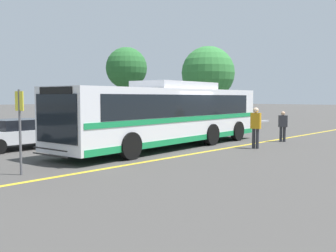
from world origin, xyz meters
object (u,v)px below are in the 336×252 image
object	(u,v)px
pedestrian_0	(256,125)
tree_1	(126,68)
tree_2	(208,73)
bus_stop_sign	(20,121)
pedestrian_1	(283,125)
transit_bus	(168,114)
parked_car_1	(20,133)

from	to	relation	value
pedestrian_0	tree_1	xyz separation A→B (m)	(2.93, 11.74, 3.20)
tree_2	bus_stop_sign	bearing A→B (deg)	-156.05
bus_stop_sign	pedestrian_1	bearing A→B (deg)	-101.21
bus_stop_sign	tree_2	distance (m)	24.56
transit_bus	bus_stop_sign	world-z (taller)	transit_bus
transit_bus	tree_2	world-z (taller)	tree_2
pedestrian_0	bus_stop_sign	world-z (taller)	bus_stop_sign
pedestrian_1	tree_1	size ratio (longest dim) A/B	0.27
pedestrian_0	pedestrian_1	world-z (taller)	pedestrian_0
transit_bus	pedestrian_1	distance (m)	6.18
parked_car_1	pedestrian_0	xyz separation A→B (m)	(6.99, -7.59, 0.36)
transit_bus	parked_car_1	world-z (taller)	transit_bus
pedestrian_1	bus_stop_sign	size ratio (longest dim) A/B	0.62
bus_stop_sign	transit_bus	bearing A→B (deg)	-85.04
tree_1	transit_bus	bearing A→B (deg)	-120.86
parked_car_1	pedestrian_1	distance (m)	12.56
transit_bus	pedestrian_1	size ratio (longest dim) A/B	8.02
transit_bus	parked_car_1	xyz separation A→B (m)	(-4.80, 4.40, -0.83)
transit_bus	bus_stop_sign	xyz separation A→B (m)	(-7.62, -1.20, 0.05)
parked_car_1	bus_stop_sign	distance (m)	6.33
tree_1	tree_2	size ratio (longest dim) A/B	0.85
pedestrian_1	tree_1	bearing A→B (deg)	144.84
tree_1	tree_2	xyz separation A→B (m)	(9.57, 0.15, 0.12)
pedestrian_0	pedestrian_1	distance (m)	3.28
parked_car_1	pedestrian_0	distance (m)	10.32
parked_car_1	pedestrian_1	xyz separation A→B (m)	(10.25, -7.26, 0.19)
pedestrian_1	parked_car_1	bearing A→B (deg)	-162.14
transit_bus	parked_car_1	bearing A→B (deg)	43.50
transit_bus	tree_2	size ratio (longest dim) A/B	1.85
parked_car_1	tree_1	distance (m)	11.32
pedestrian_0	tree_2	bearing A→B (deg)	-58.02
parked_car_1	bus_stop_sign	size ratio (longest dim) A/B	1.92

